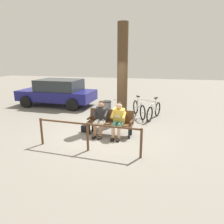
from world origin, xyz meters
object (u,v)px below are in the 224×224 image
(bicycle_red, at_px, (154,111))
(parked_car, at_px, (58,92))
(tree_trunk, at_px, (122,75))
(litter_bin, at_px, (107,111))
(bench, at_px, (111,120))
(person_companion, at_px, (100,117))
(bicycle_silver, at_px, (139,109))
(handbag, at_px, (85,129))
(person_reading, at_px, (118,118))
(bicycle_orange, at_px, (121,109))

(bicycle_red, distance_m, parked_car, 5.54)
(tree_trunk, relative_size, litter_bin, 4.50)
(bench, height_order, person_companion, person_companion)
(bench, xyz_separation_m, bicycle_silver, (-0.74, -2.43, -0.15))
(handbag, distance_m, parked_car, 4.76)
(person_reading, xyz_separation_m, bicycle_red, (-1.11, -2.41, -0.31))
(handbag, bearing_deg, bench, -177.83)
(person_companion, bearing_deg, bench, -152.80)
(bicycle_red, bearing_deg, person_companion, -18.59)
(handbag, height_order, bicycle_red, bicycle_red)
(tree_trunk, bearing_deg, bench, 84.84)
(tree_trunk, height_order, bicycle_red, tree_trunk)
(litter_bin, relative_size, bicycle_silver, 0.56)
(bench, height_order, parked_car, parked_car)
(bicycle_red, xyz_separation_m, parked_car, (5.35, -1.39, 0.41))
(handbag, height_order, litter_bin, litter_bin)
(handbag, relative_size, bicycle_orange, 0.18)
(litter_bin, xyz_separation_m, bicycle_red, (-1.93, -0.80, -0.08))
(person_reading, distance_m, bicycle_silver, 2.66)
(bicycle_silver, bearing_deg, litter_bin, -75.90)
(bench, xyz_separation_m, handbag, (0.94, 0.04, -0.39))
(person_reading, height_order, handbag, person_reading)
(litter_bin, bearing_deg, parked_car, -32.59)
(person_reading, height_order, bicycle_silver, person_reading)
(tree_trunk, relative_size, parked_car, 0.93)
(person_companion, distance_m, bicycle_orange, 2.35)
(person_companion, height_order, bicycle_silver, person_companion)
(bicycle_red, relative_size, bicycle_silver, 1.04)
(bench, bearing_deg, bicycle_red, -119.74)
(parked_car, bearing_deg, person_companion, 135.67)
(handbag, height_order, tree_trunk, tree_trunk)
(bicycle_silver, bearing_deg, parked_car, -128.72)
(bench, xyz_separation_m, bicycle_red, (-1.42, -2.23, -0.15))
(handbag, xyz_separation_m, bicycle_orange, (-0.87, -2.20, 0.24))
(person_companion, height_order, bicycle_orange, person_companion)
(person_companion, height_order, bicycle_red, person_companion)
(person_reading, xyz_separation_m, bicycle_silver, (-0.43, -2.61, -0.31))
(bench, bearing_deg, litter_bin, -67.52)
(bicycle_silver, bearing_deg, person_companion, -46.94)
(tree_trunk, bearing_deg, bicycle_red, -148.78)
(bicycle_red, distance_m, bicycle_silver, 0.71)
(person_companion, bearing_deg, bicycle_orange, -93.64)
(tree_trunk, bearing_deg, person_reading, 96.39)
(bicycle_red, bearing_deg, handbag, -28.46)
(tree_trunk, relative_size, bicycle_silver, 2.54)
(bicycle_silver, relative_size, bicycle_orange, 0.92)
(person_companion, height_order, handbag, person_companion)
(bicycle_red, bearing_deg, parked_car, -86.81)
(bench, height_order, tree_trunk, tree_trunk)
(bicycle_silver, distance_m, parked_car, 4.83)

